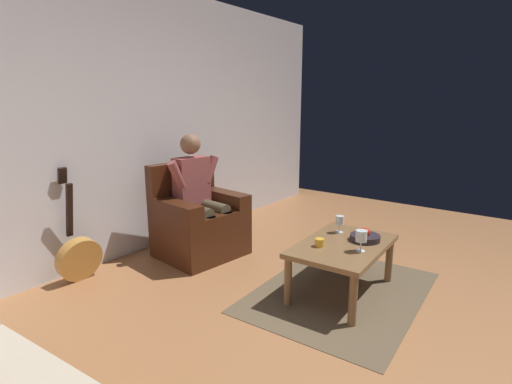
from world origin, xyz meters
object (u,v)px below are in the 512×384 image
armchair (198,223)px  coffee_table (343,250)px  person_seated (199,192)px  wine_glass_far (340,221)px  candle_jar (320,243)px  fruit_bowl (365,236)px  guitar (79,256)px  wine_glass_near (361,237)px

armchair → coffee_table: armchair is taller
armchair → coffee_table: size_ratio=0.96×
armchair → person_seated: size_ratio=0.76×
armchair → wine_glass_far: (-0.34, 1.41, 0.20)m
person_seated → candle_jar: (0.06, 1.40, -0.20)m
person_seated → fruit_bowl: 1.67m
guitar → wine_glass_near: (-1.11, 2.13, 0.31)m
armchair → guitar: bearing=-13.7°
armchair → coffee_table: bearing=100.6°
coffee_table → wine_glass_near: (0.08, 0.18, 0.17)m
person_seated → coffee_table: 1.55m
coffee_table → guitar: bearing=-58.8°
wine_glass_far → wine_glass_near: bearing=46.4°
person_seated → wine_glass_far: size_ratio=8.18×
guitar → fruit_bowl: 2.48m
fruit_bowl → wine_glass_far: bearing=-104.0°
armchair → fruit_bowl: armchair is taller
guitar → candle_jar: 2.11m
wine_glass_near → armchair: bearing=-89.0°
armchair → candle_jar: 1.44m
guitar → wine_glass_far: bearing=128.1°
coffee_table → wine_glass_far: (-0.24, -0.15, 0.16)m
wine_glass_near → fruit_bowl: 0.27m
person_seated → fruit_bowl: size_ratio=5.06×
wine_glass_near → wine_glass_far: bearing=-133.6°
person_seated → wine_glass_near: bearing=97.8°
wine_glass_near → candle_jar: size_ratio=2.27×
coffee_table → fruit_bowl: 0.23m
coffee_table → wine_glass_far: size_ratio=6.50×
guitar → candle_jar: bearing=118.9°
candle_jar → armchair: bearing=-92.7°
fruit_bowl → person_seated: bearing=-80.3°
person_seated → candle_jar: bearing=94.1°
guitar → wine_glass_near: guitar is taller
coffee_table → person_seated: bearing=-85.9°
armchair → wine_glass_far: bearing=110.3°
armchair → wine_glass_near: armchair is taller
coffee_table → candle_jar: bearing=-35.3°
person_seated → guitar: 1.24m
armchair → wine_glass_far: armchair is taller
armchair → wine_glass_near: 1.75m
coffee_table → guitar: (1.18, -1.95, -0.14)m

